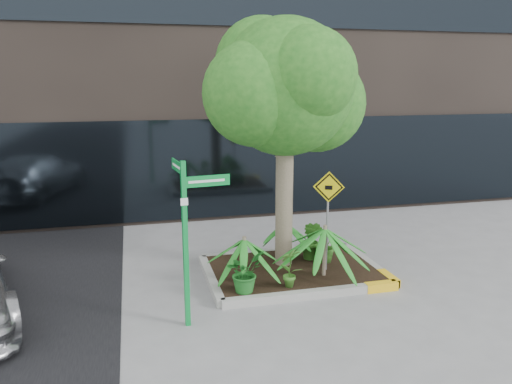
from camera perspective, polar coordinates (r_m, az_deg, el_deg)
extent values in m
plane|color=gray|center=(9.48, 3.62, -10.19)|extent=(80.00, 80.00, 0.00)
cube|color=#9E9E99|center=(10.76, 2.36, -6.91)|extent=(3.20, 0.15, 0.15)
cube|color=#9E9E99|center=(8.82, 6.51, -11.53)|extent=(3.20, 0.15, 0.15)
cube|color=#9E9E99|center=(9.43, -5.20, -9.87)|extent=(0.15, 2.20, 0.15)
cube|color=#9E9E99|center=(10.37, 12.72, -8.00)|extent=(0.15, 2.20, 0.15)
cube|color=yellow|center=(9.33, 14.12, -10.45)|extent=(0.60, 0.17, 0.15)
cube|color=black|center=(9.76, 4.22, -8.75)|extent=(3.05, 2.05, 0.06)
cylinder|color=gray|center=(9.55, 3.25, -0.13)|extent=(0.33, 0.33, 3.13)
cylinder|color=gray|center=(9.39, 3.95, 6.76)|extent=(0.59, 0.17, 1.02)
sphere|color=#1F5F1B|center=(9.31, 3.41, 11.87)|extent=(2.51, 2.51, 2.51)
sphere|color=#1F5F1B|center=(9.86, 6.94, 10.02)|extent=(1.88, 1.88, 1.88)
sphere|color=#1F5F1B|center=(8.94, -0.10, 11.19)|extent=(1.88, 1.88, 1.88)
sphere|color=#1F5F1B|center=(8.78, 6.02, 13.14)|extent=(1.67, 1.67, 1.67)
sphere|color=#1F5F1B|center=(9.73, 0.66, 14.39)|extent=(1.78, 1.78, 1.78)
cylinder|color=gray|center=(9.28, 7.83, -6.62)|extent=(0.07, 0.07, 0.96)
cylinder|color=gray|center=(9.00, -1.34, -7.61)|extent=(0.07, 0.07, 0.83)
cylinder|color=gray|center=(10.26, 3.42, -5.27)|extent=(0.07, 0.07, 0.75)
imported|color=#1B601F|center=(8.57, -1.33, -9.12)|extent=(0.89, 0.89, 0.70)
imported|color=#30691F|center=(10.01, 7.87, -6.01)|extent=(0.42, 0.42, 0.69)
imported|color=#387123|center=(8.77, 3.91, -8.55)|extent=(0.47, 0.47, 0.72)
imported|color=#2B661D|center=(10.07, 6.39, -5.48)|extent=(0.62, 0.62, 0.81)
cube|color=#0D9139|center=(7.51, -8.06, -6.12)|extent=(0.08, 0.08, 2.56)
cube|color=#0D9139|center=(7.34, -5.67, 1.27)|extent=(0.71, 0.11, 0.16)
cube|color=#0D9139|center=(7.56, -8.96, 2.91)|extent=(0.11, 0.71, 0.16)
cube|color=white|center=(7.33, -5.65, 1.25)|extent=(0.54, 0.07, 0.04)
cube|color=white|center=(7.55, -9.06, 2.90)|extent=(0.07, 0.54, 0.04)
cube|color=white|center=(7.28, -8.20, -1.11)|extent=(0.11, 0.02, 0.11)
cylinder|color=slate|center=(9.50, 8.14, -3.72)|extent=(0.11, 0.19, 1.73)
cube|color=yellow|center=(9.31, 8.32, 0.58)|extent=(0.54, 0.24, 0.58)
cube|color=black|center=(9.30, 8.34, 0.56)|extent=(0.48, 0.20, 0.52)
cube|color=yellow|center=(9.30, 8.35, 0.56)|extent=(0.41, 0.17, 0.44)
cube|color=black|center=(9.29, 8.31, 0.50)|extent=(0.13, 0.06, 0.08)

